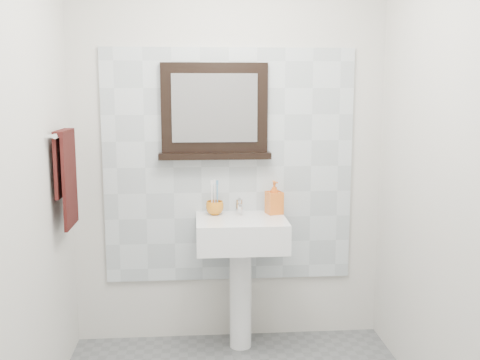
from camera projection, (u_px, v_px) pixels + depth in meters
name	position (u px, v px, depth m)	size (l,w,h in m)	color
back_wall	(229.00, 151.00, 3.60)	(2.00, 0.01, 2.50)	silver
front_wall	(281.00, 245.00, 1.44)	(2.00, 0.01, 2.50)	silver
left_wall	(15.00, 181.00, 2.44)	(0.01, 2.20, 2.50)	silver
right_wall	(458.00, 175.00, 2.60)	(0.01, 2.20, 2.50)	silver
splashback	(229.00, 167.00, 3.61)	(1.60, 0.02, 1.50)	silver
pedestal_sink	(241.00, 247.00, 3.48)	(0.55, 0.44, 0.96)	white
toothbrush_cup	(215.00, 208.00, 3.53)	(0.11, 0.11, 0.09)	orange
toothbrushes	(215.00, 196.00, 3.52)	(0.05, 0.04, 0.21)	white
soap_dispenser	(274.00, 197.00, 3.55)	(0.10, 0.10, 0.21)	#D94219
framed_mirror	(215.00, 113.00, 3.52)	(0.71, 0.11, 0.60)	black
towel_bar	(63.00, 133.00, 3.12)	(0.07, 0.40, 0.03)	silver
hand_towel	(66.00, 171.00, 3.15)	(0.06, 0.30, 0.55)	black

